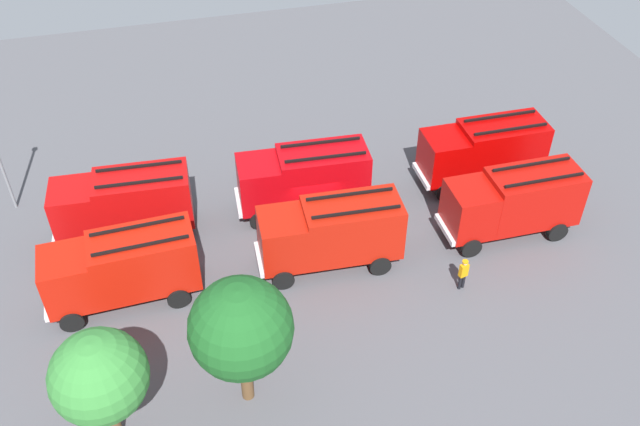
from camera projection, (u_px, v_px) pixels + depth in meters
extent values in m
plane|color=#4C4C51|center=(320.00, 233.00, 37.45)|extent=(56.57, 56.57, 0.00)
cube|color=#AB0303|center=(443.00, 157.00, 39.20)|extent=(2.22, 2.52, 2.60)
cube|color=#8C9EAD|center=(426.00, 155.00, 38.80)|extent=(0.10, 2.13, 1.46)
cube|color=#AB0303|center=(501.00, 146.00, 39.76)|extent=(4.82, 2.53, 2.90)
cube|color=black|center=(511.00, 129.00, 38.24)|extent=(4.32, 0.15, 0.12)
cube|color=black|center=(500.00, 116.00, 39.25)|extent=(4.32, 0.15, 0.12)
cube|color=silver|center=(421.00, 176.00, 39.72)|extent=(0.22, 2.38, 0.28)
cylinder|color=black|center=(445.00, 192.00, 39.28)|extent=(1.10, 0.36, 1.10)
cylinder|color=black|center=(429.00, 167.00, 41.05)|extent=(1.10, 0.36, 1.10)
cylinder|color=black|center=(524.00, 179.00, 40.20)|extent=(1.10, 0.36, 1.10)
cylinder|color=black|center=(506.00, 155.00, 41.97)|extent=(1.10, 0.36, 1.10)
cube|color=#AD060B|center=(259.00, 183.00, 37.34)|extent=(2.34, 2.63, 2.60)
cube|color=#8C9EAD|center=(239.00, 181.00, 36.98)|extent=(0.21, 2.13, 1.46)
cube|color=#AD060B|center=(323.00, 173.00, 37.77)|extent=(4.94, 2.78, 2.90)
cube|color=black|center=(326.00, 157.00, 36.24)|extent=(4.32, 0.38, 0.12)
cube|color=black|center=(320.00, 142.00, 37.27)|extent=(4.32, 0.38, 0.12)
cube|color=silver|center=(238.00, 203.00, 37.91)|extent=(0.34, 2.38, 0.28)
cylinder|color=black|center=(260.00, 220.00, 37.42)|extent=(1.12, 0.41, 1.10)
cylinder|color=black|center=(254.00, 193.00, 39.21)|extent=(1.12, 0.41, 1.10)
cylinder|color=black|center=(349.00, 209.00, 38.15)|extent=(1.12, 0.41, 1.10)
cylinder|color=black|center=(339.00, 182.00, 39.94)|extent=(1.12, 0.41, 1.10)
cube|color=#AF0A0A|center=(75.00, 209.00, 35.71)|extent=(2.34, 2.62, 2.60)
cube|color=#8C9EAD|center=(52.00, 207.00, 35.35)|extent=(0.20, 2.13, 1.46)
cube|color=#AF0A0A|center=(144.00, 198.00, 36.13)|extent=(4.94, 2.77, 2.90)
cube|color=black|center=(139.00, 182.00, 34.60)|extent=(4.32, 0.37, 0.12)
cube|color=black|center=(139.00, 166.00, 35.63)|extent=(4.32, 0.37, 0.12)
cube|color=silver|center=(56.00, 229.00, 36.27)|extent=(0.34, 2.38, 0.28)
cylinder|color=black|center=(76.00, 247.00, 35.78)|extent=(1.12, 0.41, 1.10)
cylinder|color=black|center=(79.00, 217.00, 37.58)|extent=(1.12, 0.41, 1.10)
cylinder|color=black|center=(173.00, 235.00, 36.52)|extent=(1.12, 0.41, 1.10)
cylinder|color=black|center=(171.00, 206.00, 38.31)|extent=(1.12, 0.41, 1.10)
cube|color=#AB0D07|center=(469.00, 209.00, 35.70)|extent=(2.21, 2.51, 2.60)
cube|color=#8C9EAD|center=(451.00, 208.00, 35.29)|extent=(0.09, 2.13, 1.46)
cube|color=#AB0D07|center=(532.00, 196.00, 36.27)|extent=(4.81, 2.51, 2.90)
cube|color=black|center=(545.00, 180.00, 34.74)|extent=(4.32, 0.13, 0.12)
cube|color=black|center=(532.00, 164.00, 35.76)|extent=(4.32, 0.13, 0.12)
cube|color=silver|center=(445.00, 230.00, 36.21)|extent=(0.21, 2.38, 0.28)
cylinder|color=black|center=(471.00, 247.00, 35.78)|extent=(1.10, 0.35, 1.10)
cylinder|color=black|center=(453.00, 218.00, 37.55)|extent=(1.10, 0.35, 1.10)
cylinder|color=black|center=(557.00, 232.00, 36.71)|extent=(1.10, 0.35, 1.10)
cylinder|color=black|center=(535.00, 203.00, 38.48)|extent=(1.10, 0.35, 1.10)
cube|color=#AA1508|center=(282.00, 239.00, 33.95)|extent=(2.33, 2.61, 2.60)
cube|color=#8C9EAD|center=(260.00, 237.00, 33.59)|extent=(0.19, 2.13, 1.46)
cube|color=#AA1508|center=(352.00, 227.00, 34.39)|extent=(4.93, 2.75, 2.90)
cube|color=black|center=(356.00, 212.00, 32.86)|extent=(4.32, 0.35, 0.12)
cube|color=black|center=(350.00, 194.00, 33.89)|extent=(4.32, 0.35, 0.12)
cube|color=silver|center=(259.00, 260.00, 34.51)|extent=(0.33, 2.38, 0.28)
cylinder|color=black|center=(283.00, 279.00, 34.03)|extent=(1.12, 0.41, 1.10)
cylinder|color=black|center=(276.00, 247.00, 35.82)|extent=(1.12, 0.41, 1.10)
cylinder|color=black|center=(380.00, 265.00, 34.78)|extent=(1.12, 0.41, 1.10)
cylinder|color=black|center=(368.00, 234.00, 36.57)|extent=(1.12, 0.41, 1.10)
cube|color=#B91408|center=(68.00, 279.00, 31.91)|extent=(2.31, 2.60, 2.60)
cube|color=#8C9EAD|center=(42.00, 279.00, 31.47)|extent=(0.18, 2.13, 1.46)
cube|color=#B91408|center=(144.00, 261.00, 32.61)|extent=(4.91, 2.72, 2.90)
cube|color=black|center=(140.00, 246.00, 31.09)|extent=(4.32, 0.32, 0.12)
cube|color=black|center=(137.00, 226.00, 32.09)|extent=(4.32, 0.32, 0.12)
cube|color=silver|center=(47.00, 302.00, 32.38)|extent=(0.31, 2.38, 0.28)
cylinder|color=black|center=(72.00, 321.00, 32.00)|extent=(1.11, 0.40, 1.10)
cylinder|color=black|center=(70.00, 285.00, 33.74)|extent=(1.11, 0.40, 1.10)
cylinder|color=black|center=(179.00, 298.00, 33.10)|extent=(1.11, 0.40, 1.10)
cylinder|color=black|center=(172.00, 264.00, 34.85)|extent=(1.11, 0.40, 1.10)
cylinder|color=black|center=(109.00, 356.00, 30.71)|extent=(0.16, 0.16, 0.76)
cylinder|color=black|center=(110.00, 352.00, 30.87)|extent=(0.16, 0.16, 0.76)
cube|color=#B7140F|center=(106.00, 343.00, 30.33)|extent=(0.34, 0.47, 0.66)
sphere|color=tan|center=(104.00, 337.00, 30.05)|extent=(0.22, 0.22, 0.22)
cylinder|color=#B7140F|center=(104.00, 335.00, 29.99)|extent=(0.27, 0.27, 0.06)
cylinder|color=black|center=(460.00, 282.00, 34.06)|extent=(0.16, 0.16, 0.84)
cylinder|color=black|center=(463.00, 281.00, 34.14)|extent=(0.16, 0.16, 0.84)
cube|color=orange|center=(464.00, 270.00, 33.59)|extent=(0.47, 0.33, 0.73)
sphere|color=beige|center=(465.00, 263.00, 33.28)|extent=(0.24, 0.24, 0.24)
cylinder|color=orange|center=(465.00, 262.00, 33.22)|extent=(0.30, 0.30, 0.07)
cylinder|color=brown|center=(246.00, 377.00, 28.75)|extent=(0.52, 0.52, 2.59)
sphere|color=#19511E|center=(241.00, 328.00, 26.77)|extent=(4.14, 4.14, 4.14)
cylinder|color=brown|center=(113.00, 419.00, 27.39)|extent=(0.46, 0.46, 2.30)
sphere|color=#337A33|center=(99.00, 377.00, 25.63)|extent=(3.69, 3.69, 3.69)
cone|color=#F2600C|center=(266.00, 176.00, 40.77)|extent=(0.44, 0.44, 0.62)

